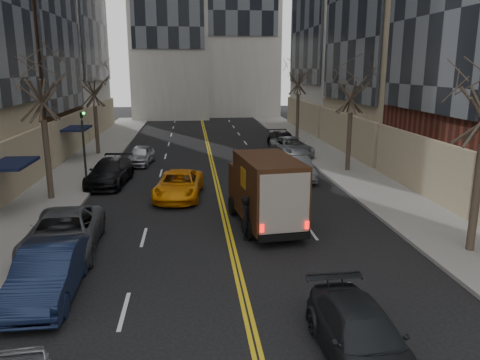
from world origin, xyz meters
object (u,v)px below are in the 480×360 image
object	(u,v)px
pedestrian	(247,218)
ups_truck	(265,191)
observer_sedan	(362,337)
taxi	(179,185)

from	to	relation	value
pedestrian	ups_truck	bearing A→B (deg)	-14.09
observer_sedan	ups_truck	bearing A→B (deg)	92.91
ups_truck	pedestrian	xyz separation A→B (m)	(-0.99, -1.53, -0.68)
taxi	pedestrian	world-z (taller)	pedestrian
ups_truck	pedestrian	world-z (taller)	ups_truck
ups_truck	taxi	bearing A→B (deg)	120.91
observer_sedan	taxi	world-z (taller)	taxi
taxi	pedestrian	distance (m)	7.15
taxi	ups_truck	bearing A→B (deg)	-46.38
ups_truck	observer_sedan	world-z (taller)	ups_truck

